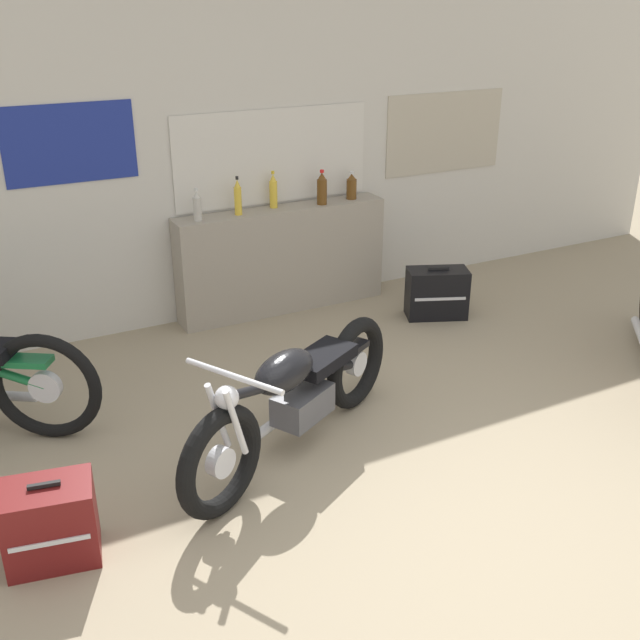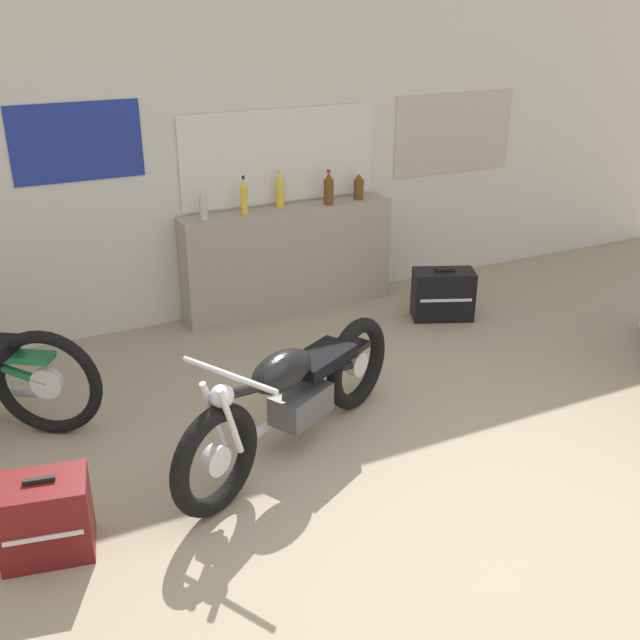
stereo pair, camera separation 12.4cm
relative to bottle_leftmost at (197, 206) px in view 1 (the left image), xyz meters
The scene contains 11 objects.
ground_plane 3.49m from the bottle_leftmost, 85.64° to the right, with size 24.00×24.00×0.00m, color gray.
wall_back 0.50m from the bottle_leftmost, 37.02° to the left, with size 10.00×0.07×2.80m.
sill_counter 0.94m from the bottle_leftmost, ahead, with size 1.87×0.28×0.91m.
bottle_leftmost is the anchor object (origin of this frame).
bottle_left_center 0.35m from the bottle_leftmost, ahead, with size 0.06×0.06×0.32m.
bottle_center 0.70m from the bottle_leftmost, ahead, with size 0.07×0.07×0.31m.
bottle_right_center 1.11m from the bottle_leftmost, ahead, with size 0.09×0.09×0.30m.
bottle_rightmost 1.42m from the bottle_leftmost, ahead, with size 0.09×0.09×0.24m.
motorcycle_black 2.17m from the bottle_leftmost, 93.94° to the right, with size 1.81×1.08×0.78m.
hard_case_darkred 2.97m from the bottle_leftmost, 124.52° to the right, with size 0.48×0.38×0.44m.
hard_case_black 2.15m from the bottle_leftmost, 22.07° to the right, with size 0.57×0.44×0.45m.
Camera 1 is at (-2.06, -2.25, 2.60)m, focal length 42.00 mm.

